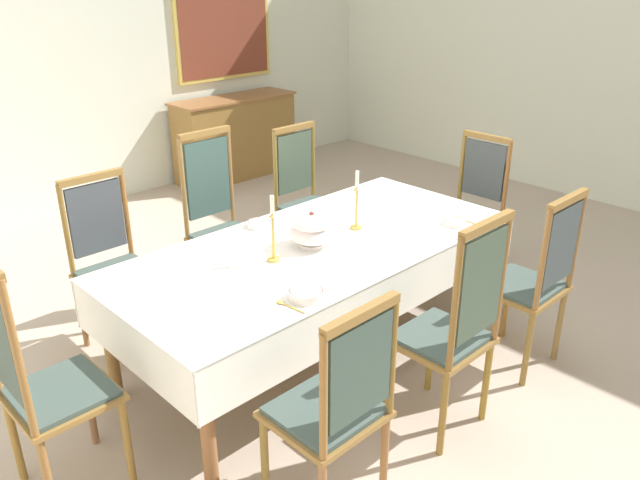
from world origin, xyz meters
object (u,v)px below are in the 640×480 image
at_px(bowl_near_left, 306,293).
at_px(chair_south_a, 335,406).
at_px(chair_north_c, 306,197).
at_px(sideboard, 235,137).
at_px(candlestick_west, 273,235).
at_px(spoon_primary, 284,304).
at_px(bowl_near_right, 455,222).
at_px(framed_painting, 223,16).
at_px(chair_head_west, 41,379).
at_px(bowl_far_left, 259,224).
at_px(spoon_secondary, 461,219).
at_px(soup_tureen, 312,229).
at_px(chair_north_a, 112,261).
at_px(candlestick_east, 357,206).
at_px(chair_head_east, 471,204).
at_px(chair_south_b, 453,326).
at_px(chair_north_b, 220,220).
at_px(chair_south_c, 534,278).
at_px(dining_table, 317,255).

bearing_deg(bowl_near_left, chair_south_a, -121.92).
xyz_separation_m(chair_north_c, sideboard, (1.05, 2.29, -0.13)).
bearing_deg(candlestick_west, spoon_primary, -124.86).
height_order(bowl_near_left, sideboard, sideboard).
bearing_deg(bowl_near_right, chair_south_a, -160.90).
bearing_deg(bowl_near_right, framed_painting, 73.71).
relative_size(chair_head_west, candlestick_west, 3.24).
bearing_deg(chair_south_a, candlestick_west, 62.94).
height_order(bowl_near_left, spoon_primary, bowl_near_left).
bearing_deg(bowl_far_left, sideboard, 55.57).
distance_m(bowl_far_left, spoon_secondary, 1.28).
bearing_deg(soup_tureen, chair_north_a, 128.99).
height_order(spoon_primary, sideboard, sideboard).
xyz_separation_m(candlestick_west, spoon_primary, (-0.28, -0.41, -0.15)).
relative_size(bowl_near_left, sideboard, 0.12).
distance_m(candlestick_west, bowl_near_right, 1.22).
distance_m(candlestick_east, spoon_secondary, 0.71).
height_order(chair_south_a, candlestick_east, candlestick_east).
bearing_deg(chair_south_a, spoon_secondary, 18.83).
relative_size(chair_head_east, candlestick_east, 2.93).
bearing_deg(soup_tureen, chair_south_a, -129.04).
bearing_deg(soup_tureen, chair_head_east, 0.00).
height_order(chair_south_b, candlestick_east, chair_south_b).
xyz_separation_m(chair_head_east, bowl_far_left, (-1.70, 0.44, 0.19)).
height_order(bowl_far_left, spoon_secondary, bowl_far_left).
bearing_deg(chair_north_a, candlestick_west, 117.03).
height_order(chair_north_b, bowl_far_left, chair_north_b).
relative_size(chair_south_b, spoon_primary, 6.74).
bearing_deg(chair_south_c, chair_north_c, 90.00).
bearing_deg(spoon_primary, candlestick_west, 48.48).
relative_size(chair_head_west, chair_head_east, 1.13).
height_order(bowl_near_right, sideboard, sideboard).
bearing_deg(bowl_far_left, soup_tureen, -85.62).
relative_size(chair_north_b, chair_head_west, 1.00).
xyz_separation_m(bowl_near_right, framed_painting, (1.14, 3.90, 0.97)).
xyz_separation_m(chair_north_a, bowl_near_right, (1.64, -1.35, 0.18)).
relative_size(chair_south_a, candlestick_west, 2.84).
height_order(chair_north_c, bowl_far_left, chair_north_c).
relative_size(chair_north_b, chair_north_c, 1.09).
bearing_deg(bowl_near_right, spoon_primary, -179.19).
bearing_deg(chair_south_b, chair_south_c, 0.37).
distance_m(chair_south_b, bowl_near_left, 0.74).
height_order(chair_south_c, spoon_primary, chair_south_c).
height_order(dining_table, sideboard, sideboard).
xyz_separation_m(chair_head_west, spoon_secondary, (2.56, -0.36, 0.13)).
height_order(spoon_secondary, framed_painting, framed_painting).
distance_m(bowl_near_left, bowl_near_right, 1.32).
relative_size(chair_south_c, sideboard, 0.77).
bearing_deg(spoon_secondary, bowl_near_left, -172.60).
relative_size(chair_south_c, candlestick_east, 3.01).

